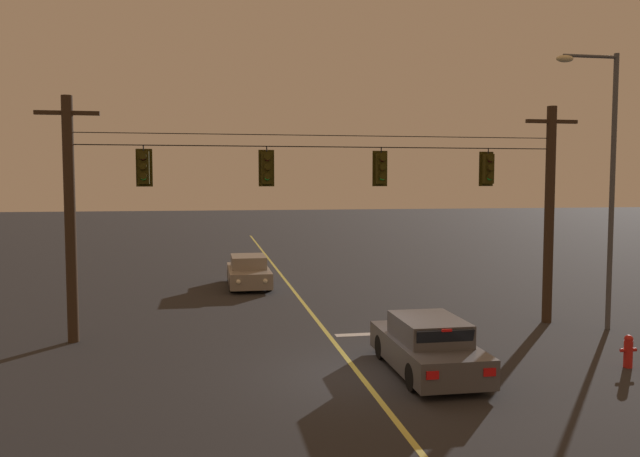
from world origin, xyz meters
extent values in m
plane|color=#28282B|center=(0.00, 0.00, 0.00)|extent=(180.00, 180.00, 0.00)
cube|color=#D1C64C|center=(0.00, 10.62, 0.00)|extent=(0.14, 60.00, 0.01)
cube|color=silver|center=(1.90, 4.02, 0.00)|extent=(3.40, 0.36, 0.01)
cylinder|color=#38281C|center=(-7.56, 4.62, 3.60)|extent=(0.32, 0.32, 7.19)
cube|color=#38281C|center=(-7.56, 4.62, 6.69)|extent=(1.80, 0.12, 0.12)
cylinder|color=slate|center=(-7.56, 4.62, 6.34)|extent=(0.12, 0.12, 0.18)
cylinder|color=#38281C|center=(7.56, 4.62, 3.60)|extent=(0.32, 0.32, 7.19)
cube|color=#38281C|center=(7.56, 4.62, 6.69)|extent=(1.80, 0.12, 0.12)
cylinder|color=slate|center=(7.56, 4.62, 6.34)|extent=(0.12, 0.12, 0.18)
cylinder|color=black|center=(0.00, 4.62, 5.79)|extent=(15.13, 0.03, 0.03)
cylinder|color=black|center=(0.00, 4.62, 6.14)|extent=(15.13, 0.02, 0.02)
cylinder|color=black|center=(-5.46, 4.62, 5.70)|extent=(0.04, 0.04, 0.18)
cube|color=#332D0A|center=(-5.46, 4.62, 5.13)|extent=(0.32, 0.26, 0.96)
cube|color=#332D0A|center=(-5.46, 4.77, 5.13)|extent=(0.48, 0.03, 1.12)
sphere|color=#380A0A|center=(-5.46, 4.46, 5.42)|extent=(0.17, 0.17, 0.17)
cylinder|color=#332D0A|center=(-5.46, 4.42, 5.46)|extent=(0.20, 0.10, 0.20)
sphere|color=#3D280A|center=(-5.46, 4.46, 5.13)|extent=(0.17, 0.17, 0.17)
cylinder|color=#332D0A|center=(-5.46, 4.42, 5.17)|extent=(0.20, 0.10, 0.20)
sphere|color=#1ED83F|center=(-5.46, 4.46, 4.84)|extent=(0.17, 0.17, 0.17)
cylinder|color=#332D0A|center=(-5.46, 4.42, 4.89)|extent=(0.20, 0.10, 0.20)
cylinder|color=black|center=(-1.82, 4.62, 5.70)|extent=(0.04, 0.04, 0.18)
cube|color=#332D0A|center=(-1.82, 4.62, 5.13)|extent=(0.32, 0.26, 0.96)
cube|color=#332D0A|center=(-1.82, 4.77, 5.13)|extent=(0.48, 0.03, 1.12)
sphere|color=#380A0A|center=(-1.82, 4.46, 5.42)|extent=(0.17, 0.17, 0.17)
cylinder|color=#332D0A|center=(-1.82, 4.42, 5.46)|extent=(0.20, 0.10, 0.20)
sphere|color=#3D280A|center=(-1.82, 4.46, 5.13)|extent=(0.17, 0.17, 0.17)
cylinder|color=#332D0A|center=(-1.82, 4.42, 5.17)|extent=(0.20, 0.10, 0.20)
sphere|color=#1ED83F|center=(-1.82, 4.46, 4.84)|extent=(0.17, 0.17, 0.17)
cylinder|color=#332D0A|center=(-1.82, 4.42, 4.89)|extent=(0.20, 0.10, 0.20)
cylinder|color=black|center=(1.78, 4.62, 5.70)|extent=(0.04, 0.04, 0.18)
cube|color=#332D0A|center=(1.78, 4.62, 5.13)|extent=(0.32, 0.26, 0.96)
cube|color=#332D0A|center=(1.78, 4.77, 5.13)|extent=(0.48, 0.03, 1.12)
sphere|color=#380A0A|center=(1.78, 4.46, 5.42)|extent=(0.17, 0.17, 0.17)
cylinder|color=#332D0A|center=(1.78, 4.42, 5.46)|extent=(0.20, 0.10, 0.20)
sphere|color=#3D280A|center=(1.78, 4.46, 5.13)|extent=(0.17, 0.17, 0.17)
cylinder|color=#332D0A|center=(1.78, 4.42, 5.17)|extent=(0.20, 0.10, 0.20)
sphere|color=#1ED83F|center=(1.78, 4.46, 4.84)|extent=(0.17, 0.17, 0.17)
cylinder|color=#332D0A|center=(1.78, 4.42, 4.89)|extent=(0.20, 0.10, 0.20)
cylinder|color=black|center=(5.36, 4.62, 5.70)|extent=(0.04, 0.04, 0.18)
cube|color=#332D0A|center=(5.36, 4.62, 5.13)|extent=(0.32, 0.26, 0.96)
cube|color=#332D0A|center=(5.36, 4.77, 5.13)|extent=(0.48, 0.03, 1.12)
sphere|color=#380A0A|center=(5.36, 4.46, 5.42)|extent=(0.17, 0.17, 0.17)
cylinder|color=#332D0A|center=(5.36, 4.42, 5.46)|extent=(0.20, 0.10, 0.20)
sphere|color=#3D280A|center=(5.36, 4.46, 5.13)|extent=(0.17, 0.17, 0.17)
cylinder|color=#332D0A|center=(5.36, 4.42, 5.17)|extent=(0.20, 0.10, 0.20)
sphere|color=#1ED83F|center=(5.36, 4.46, 4.84)|extent=(0.17, 0.17, 0.17)
cylinder|color=#332D0A|center=(5.36, 4.42, 4.89)|extent=(0.20, 0.10, 0.20)
cube|color=#4C4C51|center=(1.71, -0.02, 0.51)|extent=(1.80, 4.30, 0.68)
cube|color=#4C4C51|center=(1.71, -0.14, 1.12)|extent=(1.51, 2.15, 0.54)
cube|color=black|center=(1.71, 0.80, 1.12)|extent=(1.40, 0.21, 0.48)
cube|color=black|center=(1.71, -1.20, 1.12)|extent=(1.37, 0.18, 0.46)
cylinder|color=black|center=(0.91, 1.31, 0.32)|extent=(0.22, 0.64, 0.64)
cylinder|color=black|center=(2.50, 1.31, 0.32)|extent=(0.22, 0.64, 0.64)
cylinder|color=black|center=(0.91, -1.35, 0.32)|extent=(0.22, 0.64, 0.64)
cylinder|color=black|center=(2.50, -1.35, 0.32)|extent=(0.22, 0.64, 0.64)
cube|color=red|center=(1.06, -2.19, 0.61)|extent=(0.28, 0.03, 0.18)
cube|color=red|center=(2.35, -2.19, 0.61)|extent=(0.28, 0.03, 0.18)
cube|color=red|center=(1.71, -1.31, 1.35)|extent=(0.24, 0.04, 0.06)
cube|color=gray|center=(-1.85, 13.67, 0.51)|extent=(1.80, 4.30, 0.68)
cube|color=gray|center=(-1.85, 13.79, 1.12)|extent=(1.51, 2.15, 0.54)
cube|color=black|center=(-1.85, 12.85, 1.12)|extent=(1.40, 0.21, 0.48)
cube|color=black|center=(-1.85, 14.85, 1.12)|extent=(1.37, 0.18, 0.46)
cylinder|color=black|center=(-1.06, 12.34, 0.32)|extent=(0.22, 0.64, 0.64)
cylinder|color=black|center=(-2.64, 12.34, 0.32)|extent=(0.22, 0.64, 0.64)
cylinder|color=black|center=(-1.06, 15.00, 0.32)|extent=(0.22, 0.64, 0.64)
cylinder|color=black|center=(-2.64, 15.00, 0.32)|extent=(0.22, 0.64, 0.64)
sphere|color=white|center=(-1.29, 11.50, 0.57)|extent=(0.20, 0.20, 0.20)
sphere|color=white|center=(-2.41, 11.50, 0.57)|extent=(0.20, 0.20, 0.20)
cylinder|color=#4C4F54|center=(8.95, 3.33, 4.34)|extent=(0.16, 0.16, 8.69)
cylinder|color=#4C4F54|center=(8.05, 3.33, 8.57)|extent=(1.80, 0.10, 0.10)
ellipsoid|color=beige|center=(7.20, 3.33, 8.47)|extent=(0.56, 0.30, 0.22)
cylinder|color=red|center=(6.87, -0.55, 0.35)|extent=(0.22, 0.22, 0.70)
sphere|color=red|center=(6.87, -0.55, 0.73)|extent=(0.22, 0.22, 0.22)
cylinder|color=red|center=(6.71, -0.55, 0.45)|extent=(0.12, 0.09, 0.09)
cylinder|color=red|center=(7.03, -0.55, 0.45)|extent=(0.12, 0.09, 0.09)
camera|label=1|loc=(-3.60, -14.81, 4.73)|focal=35.69mm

